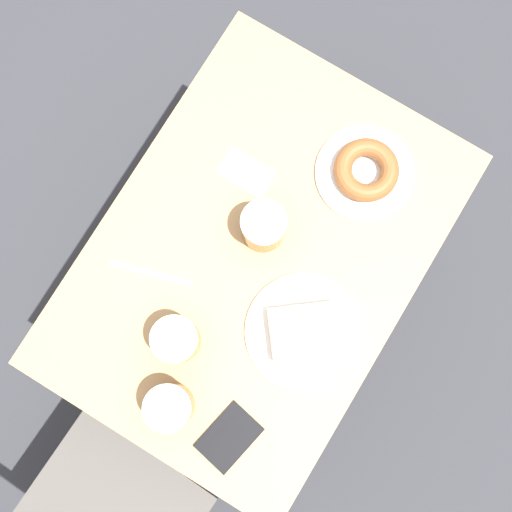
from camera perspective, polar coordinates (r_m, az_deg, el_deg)
The scene contains 10 objects.
ground_plane at distance 2.30m, azimuth -0.00°, elevation -2.94°, with size 8.00×8.00×0.00m, color #333338.
table at distance 1.62m, azimuth -0.00°, elevation -0.53°, with size 0.66×0.93×0.76m.
plate_with_cake at distance 1.51m, azimuth 3.86°, elevation -6.03°, with size 0.25×0.25×0.05m.
plate_with_donut at distance 1.58m, azimuth 8.77°, elevation 6.72°, with size 0.22×0.22×0.05m.
beer_mug_left at distance 1.50m, azimuth 0.59°, elevation 2.36°, with size 0.10×0.10×0.11m.
beer_mug_center at distance 1.48m, azimuth -6.39°, elevation -6.68°, with size 0.10×0.10×0.11m.
beer_mug_right at distance 1.48m, azimuth -6.91°, elevation -11.89°, with size 0.10×0.10×0.11m.
napkin_folded at distance 1.58m, azimuth -0.81°, elevation 6.69°, with size 0.12×0.07×0.00m.
fork at distance 1.55m, azimuth -8.47°, elevation -1.35°, with size 0.18×0.06×0.00m.
passport_near_edge at distance 1.53m, azimuth -2.18°, elevation -14.30°, with size 0.11×0.14×0.01m.
Camera 1 is at (-0.12, 0.20, 2.29)m, focal length 50.00 mm.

